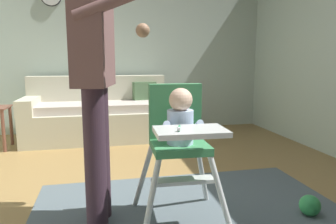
{
  "coord_description": "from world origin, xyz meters",
  "views": [
    {
      "loc": [
        -0.37,
        -2.17,
        1.08
      ],
      "look_at": [
        0.07,
        -0.17,
        0.74
      ],
      "focal_mm": 34.03,
      "sensor_mm": 36.0,
      "label": 1
    }
  ],
  "objects_px": {
    "couch": "(99,115)",
    "adult_standing": "(95,75)",
    "high_chair": "(179,130)",
    "toy_ball": "(310,205)"
  },
  "relations": [
    {
      "from": "couch",
      "to": "adult_standing",
      "type": "relative_size",
      "value": 1.13
    },
    {
      "from": "couch",
      "to": "adult_standing",
      "type": "bearing_deg",
      "value": -0.22
    },
    {
      "from": "high_chair",
      "to": "toy_ball",
      "type": "distance_m",
      "value": 1.08
    },
    {
      "from": "couch",
      "to": "toy_ball",
      "type": "distance_m",
      "value": 3.0
    },
    {
      "from": "high_chair",
      "to": "toy_ball",
      "type": "bearing_deg",
      "value": 84.12
    },
    {
      "from": "couch",
      "to": "toy_ball",
      "type": "relative_size",
      "value": 13.31
    },
    {
      "from": "high_chair",
      "to": "couch",
      "type": "bearing_deg",
      "value": -166.2
    },
    {
      "from": "high_chair",
      "to": "toy_ball",
      "type": "relative_size",
      "value": 6.33
    },
    {
      "from": "adult_standing",
      "to": "toy_ball",
      "type": "relative_size",
      "value": 11.83
    },
    {
      "from": "adult_standing",
      "to": "couch",
      "type": "bearing_deg",
      "value": 102.38
    }
  ]
}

